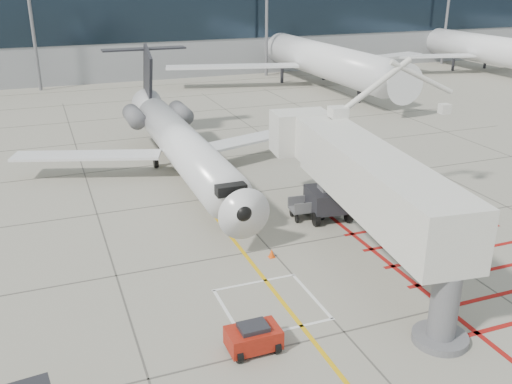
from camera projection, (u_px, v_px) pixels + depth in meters
name	position (u px, v px, depth m)	size (l,w,h in m)	color
ground_plane	(302.00, 285.00, 26.65)	(260.00, 260.00, 0.00)	gray
regional_jet	(190.00, 132.00, 37.25)	(23.50, 29.63, 7.76)	silver
jet_bridge	(375.00, 194.00, 27.12)	(9.02, 19.04, 7.61)	silver
pushback_tug	(253.00, 337.00, 21.89)	(2.04, 1.28, 1.19)	#9C1C0F
baggage_cart	(307.00, 208.00, 33.69)	(2.01, 1.27, 1.27)	#525257
ground_power_unit	(436.00, 218.00, 31.58)	(2.39, 1.39, 1.89)	beige
cone_nose	(272.00, 253.00, 29.16)	(0.33, 0.33, 0.46)	#EC4C0C
cone_side	(241.00, 231.00, 31.72)	(0.33, 0.33, 0.46)	orange
terminal_building	(168.00, 18.00, 88.39)	(180.00, 28.00, 14.00)	gray
terminal_glass_band	(192.00, 17.00, 75.80)	(180.00, 0.10, 6.00)	black
bg_aircraft_c	(311.00, 35.00, 72.12)	(36.95, 41.06, 12.32)	silver
bg_aircraft_d	(483.00, 30.00, 81.35)	(35.35, 39.28, 11.78)	silver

